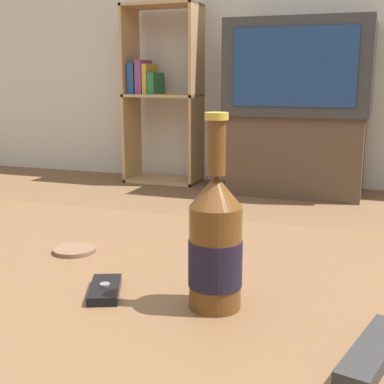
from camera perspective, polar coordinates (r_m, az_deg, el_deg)
coffee_table at (r=0.97m, az=-6.53°, el=-11.39°), size 1.18×0.75×0.43m
tv_stand at (r=3.59m, az=11.09°, el=3.96°), size 0.84×0.45×0.52m
television at (r=3.55m, az=11.45°, el=12.85°), size 0.89×0.54×0.59m
bookshelf at (r=3.92m, az=-3.57°, el=10.65°), size 0.53×0.30×1.26m
beer_bottle at (r=0.76m, az=2.51°, el=-5.56°), size 0.08×0.08×0.28m
cell_phone at (r=0.85m, az=-9.28°, el=-10.23°), size 0.08×0.11×0.02m
remote_control at (r=0.69m, az=18.75°, el=-15.85°), size 0.08×0.18×0.02m
coaster at (r=1.05m, az=-12.42°, el=-6.06°), size 0.08×0.08×0.01m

